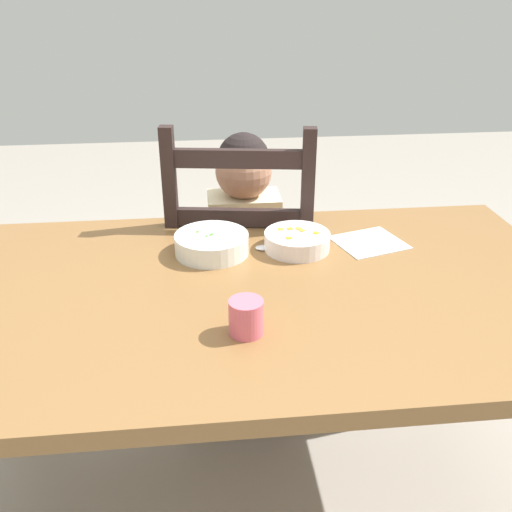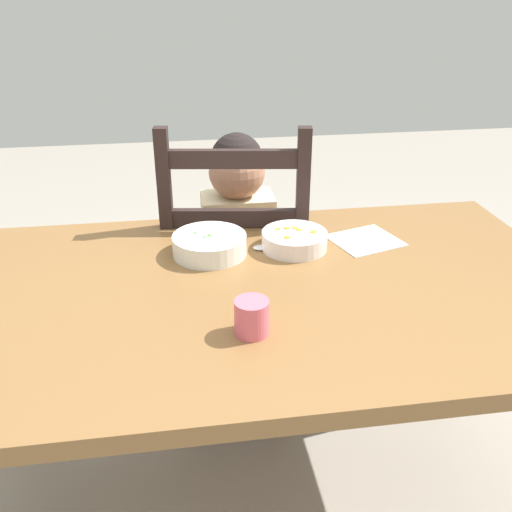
{
  "view_description": "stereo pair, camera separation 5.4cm",
  "coord_description": "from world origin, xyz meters",
  "views": [
    {
      "loc": [
        -0.12,
        -1.14,
        1.37
      ],
      "look_at": [
        0.01,
        0.06,
        0.78
      ],
      "focal_mm": 40.17,
      "sensor_mm": 36.0,
      "label": 1
    },
    {
      "loc": [
        -0.17,
        -1.13,
        1.37
      ],
      "look_at": [
        0.01,
        0.06,
        0.78
      ],
      "focal_mm": 40.17,
      "sensor_mm": 36.0,
      "label": 2
    }
  ],
  "objects": [
    {
      "name": "bowl_of_peas",
      "position": [
        -0.09,
        0.18,
        0.75
      ],
      "size": [
        0.19,
        0.19,
        0.05
      ],
      "color": "white",
      "rests_on": "dining_table"
    },
    {
      "name": "spoon",
      "position": [
        0.07,
        0.19,
        0.73
      ],
      "size": [
        0.14,
        0.03,
        0.01
      ],
      "color": "silver",
      "rests_on": "dining_table"
    },
    {
      "name": "ground_plane",
      "position": [
        0.0,
        0.0,
        0.0
      ],
      "size": [
        8.0,
        8.0,
        0.0
      ],
      "primitive_type": "plane",
      "color": "gray"
    },
    {
      "name": "dining_table",
      "position": [
        0.0,
        0.0,
        0.63
      ],
      "size": [
        1.53,
        0.87,
        0.73
      ],
      "color": "brown",
      "rests_on": "ground"
    },
    {
      "name": "child_figure",
      "position": [
        0.02,
        0.48,
        0.63
      ],
      "size": [
        0.32,
        0.31,
        0.95
      ],
      "color": "beige",
      "rests_on": "ground"
    },
    {
      "name": "drinking_cup",
      "position": [
        -0.03,
        -0.19,
        0.76
      ],
      "size": [
        0.07,
        0.07,
        0.07
      ],
      "primitive_type": "cylinder",
      "color": "#E06277",
      "rests_on": "dining_table"
    },
    {
      "name": "dining_chair",
      "position": [
        0.01,
        0.48,
        0.47
      ],
      "size": [
        0.48,
        0.48,
        1.01
      ],
      "color": "black",
      "rests_on": "ground"
    },
    {
      "name": "paper_napkin",
      "position": [
        0.33,
        0.2,
        0.73
      ],
      "size": [
        0.21,
        0.19,
        0.0
      ],
      "primitive_type": "cube",
      "rotation": [
        0.0,
        0.0,
        0.3
      ],
      "color": "white",
      "rests_on": "dining_table"
    },
    {
      "name": "bowl_of_carrots",
      "position": [
        0.13,
        0.18,
        0.75
      ],
      "size": [
        0.17,
        0.17,
        0.05
      ],
      "color": "white",
      "rests_on": "dining_table"
    }
  ]
}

